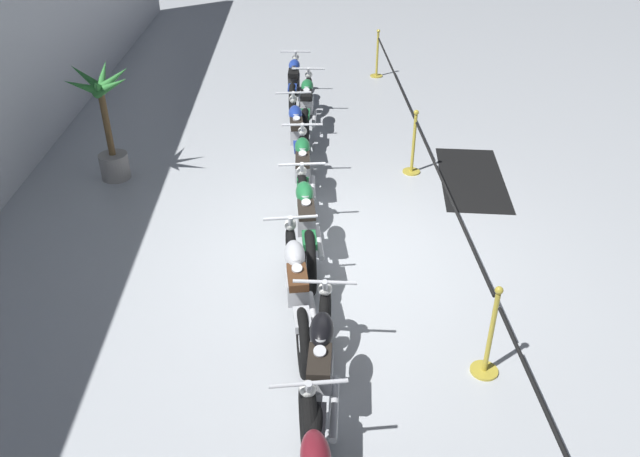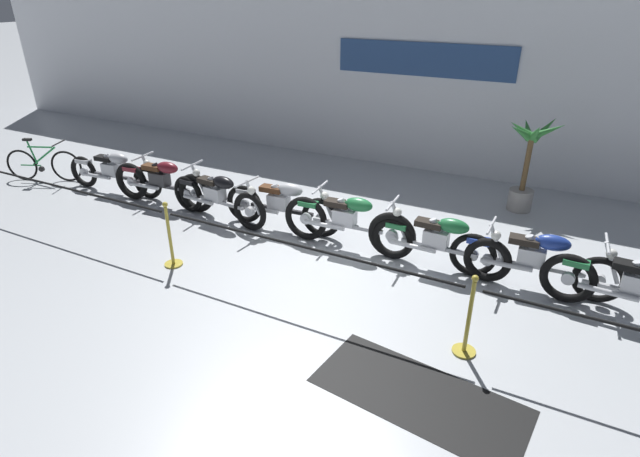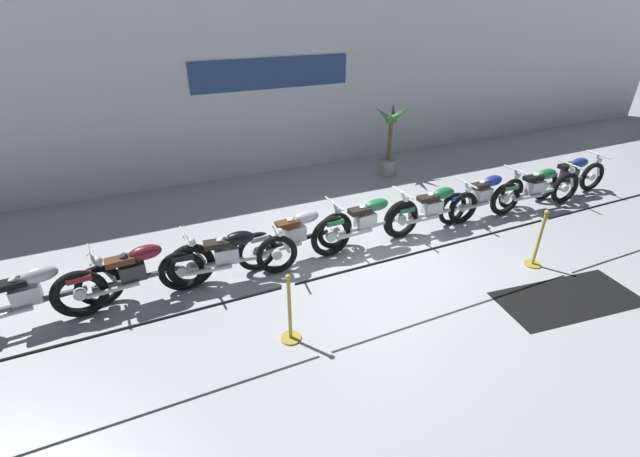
{
  "view_description": "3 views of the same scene",
  "coord_description": "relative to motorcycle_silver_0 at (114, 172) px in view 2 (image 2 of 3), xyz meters",
  "views": [
    {
      "loc": [
        -6.71,
        0.69,
        4.49
      ],
      "look_at": [
        -0.99,
        0.47,
        0.97
      ],
      "focal_mm": 35.0,
      "sensor_mm": 36.0,
      "label": 1
    },
    {
      "loc": [
        2.89,
        -6.04,
        3.89
      ],
      "look_at": [
        -0.34,
        0.22,
        0.46
      ],
      "focal_mm": 28.0,
      "sensor_mm": 36.0,
      "label": 2
    },
    {
      "loc": [
        -3.63,
        -5.29,
        4.11
      ],
      "look_at": [
        -1.12,
        0.34,
        0.74
      ],
      "focal_mm": 24.0,
      "sensor_mm": 36.0,
      "label": 3
    }
  ],
  "objects": [
    {
      "name": "potted_palm_left_of_row",
      "position": [
        7.59,
        2.92,
        0.46
      ],
      "size": [
        0.99,
        1.07,
        1.81
      ],
      "color": "gray",
      "rests_on": "ground"
    },
    {
      "name": "stanchion_mid_right",
      "position": [
        7.6,
        -1.78,
        -0.1
      ],
      "size": [
        0.28,
        0.28,
        1.05
      ],
      "color": "gold",
      "rests_on": "ground"
    },
    {
      "name": "motorcycle_silver_0",
      "position": [
        0.0,
        0.0,
        0.0
      ],
      "size": [
        2.36,
        0.62,
        0.92
      ],
      "color": "black",
      "rests_on": "ground"
    },
    {
      "name": "floor_banner",
      "position": [
        7.34,
        -2.7,
        -0.45
      ],
      "size": [
        2.33,
        1.25,
        0.01
      ],
      "primitive_type": "cube",
      "rotation": [
        0.0,
        0.0,
        -0.12
      ],
      "color": "black",
      "rests_on": "ground"
    },
    {
      "name": "motorcycle_silver_3",
      "position": [
        3.98,
        0.08,
        0.01
      ],
      "size": [
        2.22,
        0.62,
        0.93
      ],
      "color": "black",
      "rests_on": "ground"
    },
    {
      "name": "motorcycle_black_2",
      "position": [
        2.75,
        -0.13,
        0.01
      ],
      "size": [
        2.21,
        0.62,
        0.93
      ],
      "color": "black",
      "rests_on": "ground"
    },
    {
      "name": "motorcycle_green_5",
      "position": [
        6.79,
        -0.02,
        -0.0
      ],
      "size": [
        2.13,
        0.62,
        0.92
      ],
      "color": "black",
      "rests_on": "ground"
    },
    {
      "name": "motorcycle_blue_6",
      "position": [
        8.12,
        0.06,
        0.01
      ],
      "size": [
        2.34,
        0.62,
        0.92
      ],
      "color": "black",
      "rests_on": "ground"
    },
    {
      "name": "stanchion_mid_left",
      "position": [
        3.13,
        -1.78,
        -0.1
      ],
      "size": [
        0.28,
        0.28,
        1.05
      ],
      "color": "gold",
      "rests_on": "ground"
    },
    {
      "name": "bicycle",
      "position": [
        -1.95,
        -0.21,
        -0.08
      ],
      "size": [
        1.6,
        0.75,
        0.95
      ],
      "color": "black",
      "rests_on": "ground"
    },
    {
      "name": "motorcycle_green_4",
      "position": [
        5.3,
        -0.04,
        0.03
      ],
      "size": [
        2.28,
        0.62,
        0.96
      ],
      "color": "black",
      "rests_on": "ground"
    },
    {
      "name": "stanchion_far_left",
      "position": [
        3.85,
        -1.78,
        0.31
      ],
      "size": [
        14.31,
        0.28,
        1.05
      ],
      "color": "gold",
      "rests_on": "ground"
    },
    {
      "name": "back_wall",
      "position": [
        5.34,
        4.47,
        1.64
      ],
      "size": [
        28.0,
        0.29,
        4.2
      ],
      "color": "white",
      "rests_on": "ground"
    },
    {
      "name": "ground_plane",
      "position": [
        5.34,
        -0.65,
        -0.46
      ],
      "size": [
        120.0,
        120.0,
        0.0
      ],
      "primitive_type": "plane",
      "color": "#B2B7BC"
    },
    {
      "name": "motorcycle_maroon_1",
      "position": [
        1.37,
        -0.06,
        0.01
      ],
      "size": [
        2.33,
        0.62,
        0.96
      ],
      "color": "black",
      "rests_on": "ground"
    }
  ]
}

